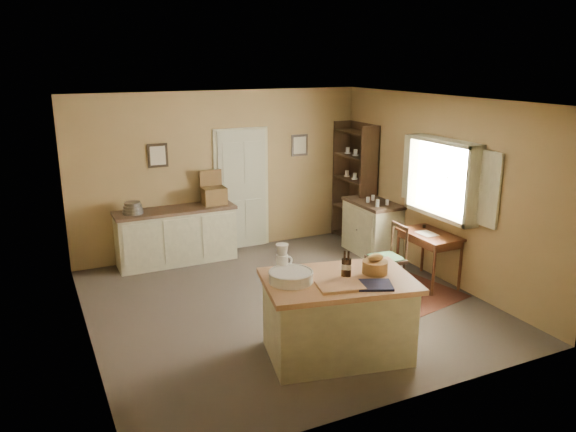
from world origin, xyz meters
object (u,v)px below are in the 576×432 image
writing_desk (429,240)px  desk_chair (386,259)px  work_island (337,315)px  shelving_unit (357,183)px  right_cabinet (372,227)px  sideboard (177,234)px

writing_desk → desk_chair: bearing=178.5°
work_island → writing_desk: bearing=40.4°
work_island → shelving_unit: size_ratio=0.85×
work_island → right_cabinet: size_ratio=1.69×
sideboard → right_cabinet: 3.23m
writing_desk → shelving_unit: bearing=86.0°
writing_desk → right_cabinet: (-0.00, 1.46, -0.21)m
shelving_unit → sideboard: bearing=176.5°
right_cabinet → sideboard: bearing=162.6°
sideboard → shelving_unit: size_ratio=0.90×
work_island → shelving_unit: (2.41, 3.45, 0.57)m
sideboard → shelving_unit: 3.29m
right_cabinet → shelving_unit: (0.16, 0.76, 0.60)m
writing_desk → desk_chair: size_ratio=0.96×
sideboard → shelving_unit: (3.24, -0.20, 0.57)m
right_cabinet → writing_desk: bearing=-90.0°
work_island → desk_chair: (1.52, 1.24, -0.01)m
writing_desk → right_cabinet: size_ratio=0.86×
work_island → right_cabinet: bearing=62.0°
writing_desk → desk_chair: desk_chair is taller
right_cabinet → shelving_unit: 0.98m
right_cabinet → desk_chair: bearing=-116.8°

